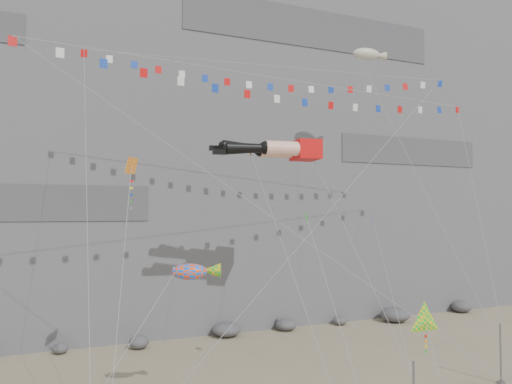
% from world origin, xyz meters
% --- Properties ---
extents(cliff, '(80.00, 28.00, 50.00)m').
position_xyz_m(cliff, '(0.00, 32.00, 25.00)').
color(cliff, slate).
rests_on(cliff, ground).
extents(talus_boulders, '(60.00, 3.00, 1.20)m').
position_xyz_m(talus_boulders, '(0.00, 17.00, 0.60)').
color(talus_boulders, '#58585C').
rests_on(talus_boulders, ground).
extents(anchor_pole_right, '(0.12, 0.12, 3.90)m').
position_xyz_m(anchor_pole_right, '(12.47, -1.68, 1.95)').
color(anchor_pole_right, slate).
rests_on(anchor_pole_right, ground).
extents(legs_kite, '(8.31, 17.09, 21.82)m').
position_xyz_m(legs_kite, '(0.47, 7.25, 15.88)').
color(legs_kite, red).
rests_on(legs_kite, ground).
extents(flag_banner_upper, '(29.54, 15.10, 30.19)m').
position_xyz_m(flag_banner_upper, '(1.54, 8.88, 22.63)').
color(flag_banner_upper, red).
rests_on(flag_banner_upper, ground).
extents(flag_banner_lower, '(35.31, 9.98, 25.03)m').
position_xyz_m(flag_banner_lower, '(0.64, 5.27, 20.57)').
color(flag_banner_lower, red).
rests_on(flag_banner_lower, ground).
extents(harlequin_kite, '(3.15, 7.86, 15.57)m').
position_xyz_m(harlequin_kite, '(-10.74, 3.26, 13.89)').
color(harlequin_kite, red).
rests_on(harlequin_kite, ground).
extents(fish_windsock, '(9.04, 4.89, 11.44)m').
position_xyz_m(fish_windsock, '(-7.99, 0.68, 7.97)').
color(fish_windsock, '#FF460D').
rests_on(fish_windsock, ground).
extents(delta_kite, '(2.14, 3.17, 6.80)m').
position_xyz_m(delta_kite, '(3.62, -4.65, 5.37)').
color(delta_kite, yellow).
rests_on(delta_kite, ground).
extents(blimp_windsock, '(5.22, 12.99, 28.15)m').
position_xyz_m(blimp_windsock, '(10.72, 10.34, 25.18)').
color(blimp_windsock, beige).
rests_on(blimp_windsock, ground).
extents(small_kite_a, '(1.02, 13.83, 20.41)m').
position_xyz_m(small_kite_a, '(-1.70, 6.85, 15.15)').
color(small_kite_a, orange).
rests_on(small_kite_a, ground).
extents(small_kite_b, '(6.95, 13.70, 18.03)m').
position_xyz_m(small_kite_b, '(8.23, 6.14, 10.31)').
color(small_kite_b, purple).
rests_on(small_kite_b, ground).
extents(small_kite_c, '(1.28, 8.62, 13.44)m').
position_xyz_m(small_kite_c, '(-0.14, 1.57, 10.74)').
color(small_kite_c, green).
rests_on(small_kite_c, ground).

